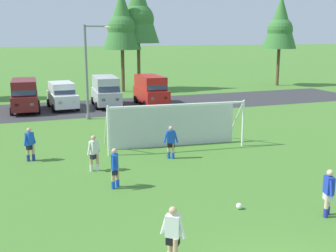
{
  "coord_description": "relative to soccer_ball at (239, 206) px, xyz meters",
  "views": [
    {
      "loc": [
        -5.74,
        -7.06,
        5.98
      ],
      "look_at": [
        0.94,
        10.99,
        1.73
      ],
      "focal_mm": 44.31,
      "sensor_mm": 36.0,
      "label": 1
    }
  ],
  "objects": [
    {
      "name": "soccer_ball",
      "position": [
        0.0,
        0.0,
        0.0
      ],
      "size": [
        0.22,
        0.22,
        0.22
      ],
      "color": "white",
      "rests_on": "ground"
    },
    {
      "name": "ground_plane",
      "position": [
        -1.31,
        10.21,
        -0.11
      ],
      "size": [
        400.0,
        400.0,
        0.0
      ],
      "primitive_type": "plane",
      "color": "#477A2D"
    },
    {
      "name": "parked_car_slot_far_left",
      "position": [
        -6.4,
        22.61,
        1.23
      ],
      "size": [
        2.36,
        4.89,
        2.52
      ],
      "color": "maroon",
      "rests_on": "ground"
    },
    {
      "name": "player_trailing_back",
      "position": [
        -3.99,
        5.92,
        0.71
      ],
      "size": [
        0.69,
        0.44,
        1.64
      ],
      "color": "tan",
      "rests_on": "ground"
    },
    {
      "name": "player_defender_far",
      "position": [
        -3.6,
        3.52,
        0.71
      ],
      "size": [
        0.41,
        0.69,
        1.64
      ],
      "color": "tan",
      "rests_on": "ground"
    },
    {
      "name": "parked_car_slot_center_left",
      "position": [
        0.13,
        22.74,
        1.23
      ],
      "size": [
        2.43,
        4.92,
        2.52
      ],
      "color": "#B2B2BC",
      "rests_on": "ground"
    },
    {
      "name": "soccer_goal",
      "position": [
        0.86,
        8.52,
        1.18
      ],
      "size": [
        7.57,
        2.64,
        2.57
      ],
      "color": "white",
      "rests_on": "ground"
    },
    {
      "name": "player_striker_near",
      "position": [
        -6.6,
        8.52,
        0.71
      ],
      "size": [
        0.61,
        0.55,
        1.64
      ],
      "color": "tan",
      "rests_on": "ground"
    },
    {
      "name": "tree_center_back",
      "position": [
        3.83,
        31.42,
        7.24
      ],
      "size": [
        4.01,
        4.01,
        10.69
      ],
      "color": "brown",
      "rests_on": "ground"
    },
    {
      "name": "street_lamp",
      "position": [
        -2.06,
        17.74,
        3.36
      ],
      "size": [
        2.0,
        0.32,
        6.66
      ],
      "color": "slate",
      "rests_on": "ground"
    },
    {
      "name": "player_midfield_center",
      "position": [
        -3.46,
        -2.53,
        0.71
      ],
      "size": [
        0.58,
        0.58,
        1.64
      ],
      "color": "tan",
      "rests_on": "ground"
    },
    {
      "name": "parked_car_slot_center",
      "position": [
        3.94,
        22.18,
        1.23
      ],
      "size": [
        2.28,
        4.84,
        2.52
      ],
      "color": "red",
      "rests_on": "ground"
    },
    {
      "name": "parked_car_slot_left",
      "position": [
        -3.49,
        22.84,
        1.0
      ],
      "size": [
        2.32,
        4.69,
        2.16
      ],
      "color": "silver",
      "rests_on": "ground"
    },
    {
      "name": "player_winger_right",
      "position": [
        -0.1,
        6.52,
        0.71
      ],
      "size": [
        0.71,
        0.33,
        1.64
      ],
      "color": "tan",
      "rests_on": "ground"
    },
    {
      "name": "tree_mid_right",
      "position": [
        5.88,
        32.38,
        8.3
      ],
      "size": [
        4.58,
        4.58,
        12.22
      ],
      "color": "brown",
      "rests_on": "ground"
    },
    {
      "name": "parking_lot_strip",
      "position": [
        -1.31,
        22.4,
        -0.11
      ],
      "size": [
        52.0,
        8.4,
        0.01
      ],
      "primitive_type": "cube",
      "color": "#333335",
      "rests_on": "ground"
    },
    {
      "name": "tree_right_edge",
      "position": [
        22.57,
        30.32,
        7.11
      ],
      "size": [
        3.94,
        3.94,
        10.5
      ],
      "color": "brown",
      "rests_on": "ground"
    },
    {
      "name": "player_winger_left",
      "position": [
        2.48,
        -1.53,
        0.71
      ],
      "size": [
        0.37,
        0.7,
        1.64
      ],
      "color": "beige",
      "rests_on": "ground"
    }
  ]
}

